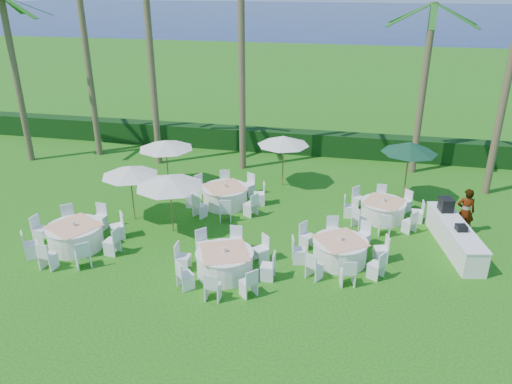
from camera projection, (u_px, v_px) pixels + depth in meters
ground at (192, 259)px, 17.25m from camera, size 120.00×120.00×0.00m
hedge at (261, 140)px, 27.77m from camera, size 34.00×1.00×1.20m
ocean at (342, 20)px, 108.74m from camera, size 260.00×260.00×0.00m
banquet_table_a at (75, 236)px, 17.81m from camera, size 3.46×3.46×1.03m
banquet_table_b at (225, 262)px, 16.21m from camera, size 3.29×3.29×0.99m
banquet_table_c at (340, 250)px, 16.92m from camera, size 3.26×3.26×0.98m
banquet_table_e at (225, 196)px, 21.09m from camera, size 3.35×3.35×1.01m
banquet_table_f at (383, 210)px, 19.89m from camera, size 3.09×3.09×0.94m
umbrella_a at (130, 171)px, 19.24m from camera, size 2.22×2.22×2.27m
umbrella_b at (169, 181)px, 18.32m from camera, size 2.56×2.56×2.25m
umbrella_c at (166, 145)px, 22.34m from camera, size 2.48×2.48×2.24m
umbrella_d at (283, 140)px, 22.41m from camera, size 2.36×2.36×2.40m
umbrella_green at (410, 147)px, 20.68m from camera, size 2.33×2.33×2.68m
buffet_table at (454, 235)px, 17.76m from camera, size 1.64×4.10×1.43m
staff_person at (465, 211)px, 18.60m from camera, size 0.67×0.44×1.83m
palm_a at (84, 30)px, 24.72m from camera, size 4.40×4.14×12.07m
palm_b at (151, 65)px, 24.06m from camera, size 4.41×4.10×9.15m
palm_c at (241, 32)px, 22.75m from camera, size 4.39×4.18×12.30m
palm_d at (424, 83)px, 23.13m from camera, size 4.12×4.40×7.95m
palm_e at (510, 70)px, 20.29m from camera, size 4.25×4.37×10.01m
palm_f at (16, 74)px, 24.70m from camera, size 4.29×4.34×8.17m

